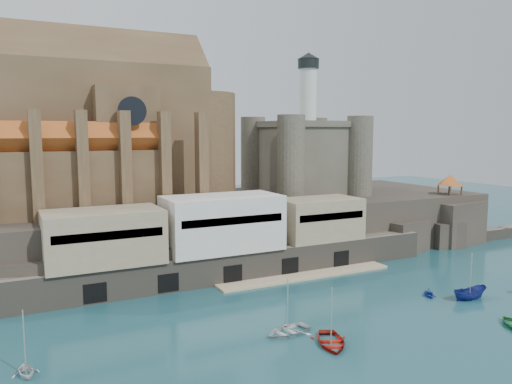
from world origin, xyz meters
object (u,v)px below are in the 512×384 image
object	(u,v)px
castle_keep	(305,154)
church	(105,136)
boat_2	(470,299)
boat_0	(331,344)
pavilion	(450,181)

from	to	relation	value
castle_keep	church	bearing A→B (deg)	178.89
church	castle_keep	distance (m)	40.39
church	boat_2	xyz separation A→B (m)	(40.39, -43.22, -22.13)
boat_0	pavilion	bearing A→B (deg)	55.02
church	pavilion	xyz separation A→B (m)	(66.13, -15.85, -9.40)
pavilion	boat_0	world-z (taller)	pavilion
castle_keep	boat_2	size ratio (longest dim) A/B	5.42
pavilion	boat_0	distance (m)	61.27
boat_2	castle_keep	bearing A→B (deg)	4.84
castle_keep	pavilion	bearing A→B (deg)	-30.18
church	boat_0	distance (m)	53.83
boat_2	pavilion	bearing A→B (deg)	-38.66
pavilion	boat_2	xyz separation A→B (m)	(-25.74, -27.36, -12.73)
pavilion	boat_2	world-z (taller)	pavilion
boat_2	church	bearing A→B (deg)	47.65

